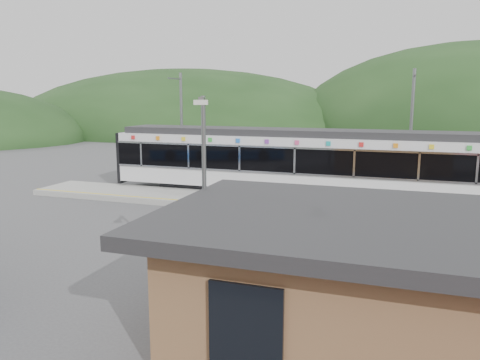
% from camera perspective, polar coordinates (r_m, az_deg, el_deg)
% --- Properties ---
extents(ground, '(120.00, 120.00, 0.00)m').
position_cam_1_polar(ground, '(20.78, 0.14, -5.18)').
color(ground, '#4C4C4F').
rests_on(ground, ground).
extents(hills, '(146.00, 149.00, 26.00)m').
position_cam_1_polar(hills, '(24.89, 17.86, -3.12)').
color(hills, '#1E3D19').
rests_on(hills, ground).
extents(platform, '(26.00, 3.20, 0.30)m').
position_cam_1_polar(platform, '(23.80, 2.70, -2.85)').
color(platform, '#9E9E99').
rests_on(platform, ground).
extents(yellow_line, '(26.00, 0.10, 0.01)m').
position_cam_1_polar(yellow_line, '(22.55, 1.78, -3.17)').
color(yellow_line, yellow).
rests_on(yellow_line, platform).
extents(train, '(20.44, 3.01, 3.74)m').
position_cam_1_polar(train, '(25.82, 6.33, 2.44)').
color(train, black).
rests_on(train, ground).
extents(catenary_mast_west, '(0.18, 1.80, 7.00)m').
position_cam_1_polar(catenary_mast_west, '(30.71, -7.16, 6.60)').
color(catenary_mast_west, slate).
rests_on(catenary_mast_west, ground).
extents(catenary_mast_east, '(0.18, 1.80, 7.00)m').
position_cam_1_polar(catenary_mast_east, '(27.62, 20.10, 5.69)').
color(catenary_mast_east, slate).
rests_on(catenary_mast_east, ground).
extents(station_shelter, '(9.20, 6.20, 3.00)m').
position_cam_1_polar(station_shelter, '(10.73, 15.52, -11.72)').
color(station_shelter, brown).
rests_on(station_shelter, ground).
extents(pallet_stack, '(1.72, 1.60, 0.69)m').
position_cam_1_polar(pallet_stack, '(13.45, 24.25, -13.27)').
color(pallet_stack, '#937047').
rests_on(pallet_stack, ground).
extents(lamp_post, '(0.42, 1.03, 5.51)m').
position_cam_1_polar(lamp_post, '(12.64, -4.60, 0.16)').
color(lamp_post, slate).
rests_on(lamp_post, ground).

